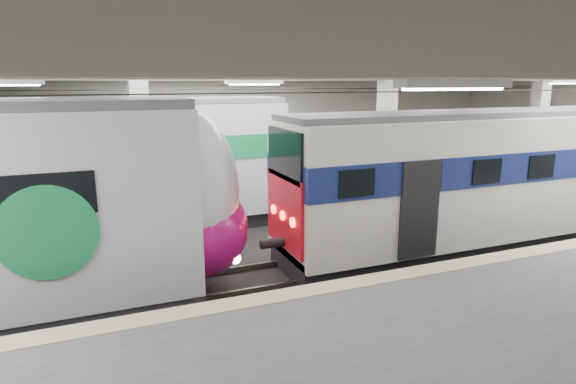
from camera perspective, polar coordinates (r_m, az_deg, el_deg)
name	(u,v)px	position (r m, az deg, el deg)	size (l,w,h in m)	color
station_hall	(311,164)	(10.27, 2.69, 3.28)	(36.00, 24.00, 5.75)	black
older_rer	(475,177)	(15.40, 21.32, 1.63)	(12.40, 2.74, 4.14)	silver
far_train	(69,168)	(16.67, -24.49, 2.56)	(13.90, 3.05, 4.43)	silver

